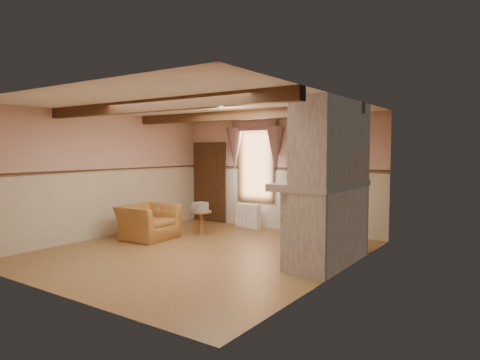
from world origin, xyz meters
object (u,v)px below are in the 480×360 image
Objects in this scene: side_table at (201,223)px; mantel_clock at (339,174)px; armchair at (148,222)px; radiator at (248,216)px; oil_lamp at (334,172)px; bowl at (327,179)px.

mantel_clock is (3.33, 0.07, 1.25)m from side_table.
armchair reaches higher than radiator.
side_table is at bearing -102.13° from radiator.
oil_lamp is (3.33, -0.22, 1.29)m from side_table.
bowl reaches higher than armchair.
mantel_clock is 0.29m from oil_lamp.
mantel_clock is at bearing -19.29° from radiator.
armchair is at bearing -164.57° from mantel_clock.
bowl reaches higher than side_table.
radiator is 3.55m from oil_lamp.
bowl is 0.57m from mantel_clock.
mantel_clock is at bearing 1.13° from side_table.
oil_lamp is (3.98, 0.82, 1.19)m from armchair.
side_table is 1.96× the size of oil_lamp.
armchair is 3.58× the size of bowl.
armchair is 4.16m from bowl.
bowl is at bearing -86.91° from armchair.
radiator is at bearing 151.60° from oil_lamp.
radiator reaches higher than side_table.
radiator is at bearing -28.43° from armchair.
bowl is at bearing -90.00° from oil_lamp.
radiator is 2.18× the size of bowl.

